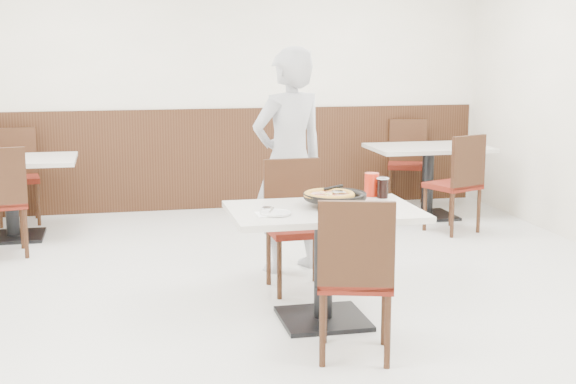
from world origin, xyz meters
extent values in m
plane|color=silver|center=(0.00, 0.00, 0.00)|extent=(7.00, 7.00, 0.00)
cube|color=beige|center=(0.00, 3.50, 1.40)|extent=(6.00, 0.04, 2.80)
cube|color=black|center=(0.00, 3.48, 0.55)|extent=(5.90, 0.03, 1.10)
cylinder|color=black|center=(0.24, -0.31, 0.77)|extent=(0.15, 0.15, 0.04)
cylinder|color=black|center=(0.28, -0.30, 0.79)|extent=(0.36, 0.36, 0.01)
cylinder|color=gold|center=(0.24, -0.30, 0.81)|extent=(0.35, 0.35, 0.02)
cube|color=silver|center=(0.31, -0.28, 0.84)|extent=(0.08, 0.10, 0.00)
cube|color=white|center=(-0.18, -0.45, 0.75)|extent=(0.17, 0.17, 0.00)
cylinder|color=silver|center=(-0.14, -0.47, 0.76)|extent=(0.22, 0.22, 0.01)
cube|color=silver|center=(-0.16, -0.41, 0.77)|extent=(0.07, 0.16, 0.00)
cylinder|color=black|center=(0.68, -0.08, 0.81)|extent=(0.09, 0.09, 0.13)
cylinder|color=red|center=(0.63, 0.00, 0.83)|extent=(0.11, 0.11, 0.16)
imported|color=#B8B9BE|center=(0.24, 0.89, 0.88)|extent=(0.75, 0.62, 1.77)
camera|label=1|loc=(-1.09, -5.19, 1.77)|focal=50.00mm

